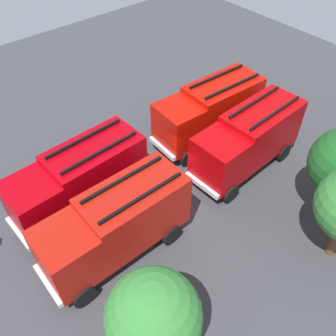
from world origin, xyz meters
TOP-DOWN VIEW (x-y plane):
  - ground_plane at (0.00, 0.00)m, footprint 45.99×45.99m
  - fire_truck_0 at (-4.73, -1.65)m, footprint 7.31×3.05m
  - fire_truck_1 at (4.41, -1.70)m, footprint 7.30×3.00m
  - fire_truck_2 at (-4.47, 1.71)m, footprint 7.29×2.99m
  - fire_truck_3 at (4.57, 1.78)m, footprint 7.20×2.75m
  - tree_3 at (6.21, 6.61)m, footprint 3.32×3.32m
  - traffic_cone_0 at (-4.51, -5.05)m, footprint 0.39×0.39m

SIDE VIEW (x-z plane):
  - ground_plane at x=0.00m, z-range 0.00..0.00m
  - traffic_cone_0 at x=-4.51m, z-range 0.00..0.56m
  - fire_truck_0 at x=-4.73m, z-range 0.21..4.09m
  - fire_truck_1 at x=4.41m, z-range 0.21..4.09m
  - fire_truck_2 at x=-4.47m, z-range 0.21..4.09m
  - fire_truck_3 at x=4.57m, z-range 0.21..4.09m
  - tree_3 at x=6.21m, z-range 0.89..6.03m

